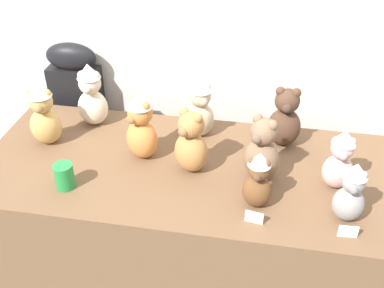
{
  "coord_description": "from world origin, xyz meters",
  "views": [
    {
      "loc": [
        0.29,
        -1.35,
        1.98
      ],
      "look_at": [
        0.0,
        0.25,
        0.86
      ],
      "focal_mm": 43.18,
      "sensor_mm": 36.0,
      "label": 1
    }
  ],
  "objects_px": {
    "teddy_bear_sand": "(200,108)",
    "party_cup_green": "(64,176)",
    "teddy_bear_honey": "(43,114)",
    "teddy_bear_cream": "(91,96)",
    "teddy_bear_ginger": "(141,126)",
    "teddy_bear_cocoa": "(285,119)",
    "instrument_case": "(82,127)",
    "teddy_bear_caramel": "(191,143)",
    "display_table": "(192,227)",
    "teddy_bear_chestnut": "(258,180)",
    "teddy_bear_blush": "(340,160)",
    "teddy_bear_mocha": "(262,151)",
    "teddy_bear_ash": "(351,193)"
  },
  "relations": [
    {
      "from": "instrument_case",
      "to": "teddy_bear_ginger",
      "type": "relative_size",
      "value": 3.17
    },
    {
      "from": "teddy_bear_ash",
      "to": "teddy_bear_chestnut",
      "type": "xyz_separation_m",
      "value": [
        -0.34,
        0.02,
        -0.0
      ]
    },
    {
      "from": "teddy_bear_mocha",
      "to": "party_cup_green",
      "type": "xyz_separation_m",
      "value": [
        -0.79,
        -0.2,
        -0.08
      ]
    },
    {
      "from": "teddy_bear_cocoa",
      "to": "instrument_case",
      "type": "bearing_deg",
      "value": 167.29
    },
    {
      "from": "party_cup_green",
      "to": "teddy_bear_sand",
      "type": "bearing_deg",
      "value": 45.19
    },
    {
      "from": "instrument_case",
      "to": "teddy_bear_ginger",
      "type": "xyz_separation_m",
      "value": [
        0.52,
        -0.5,
        0.38
      ]
    },
    {
      "from": "teddy_bear_blush",
      "to": "teddy_bear_cocoa",
      "type": "bearing_deg",
      "value": 126.77
    },
    {
      "from": "teddy_bear_caramel",
      "to": "teddy_bear_chestnut",
      "type": "relative_size",
      "value": 1.17
    },
    {
      "from": "display_table",
      "to": "teddy_bear_caramel",
      "type": "xyz_separation_m",
      "value": [
        -0.0,
        -0.02,
        0.51
      ]
    },
    {
      "from": "display_table",
      "to": "teddy_bear_sand",
      "type": "bearing_deg",
      "value": 91.94
    },
    {
      "from": "teddy_bear_ash",
      "to": "teddy_bear_chestnut",
      "type": "distance_m",
      "value": 0.34
    },
    {
      "from": "teddy_bear_mocha",
      "to": "teddy_bear_chestnut",
      "type": "xyz_separation_m",
      "value": [
        -0.01,
        -0.18,
        -0.02
      ]
    },
    {
      "from": "party_cup_green",
      "to": "teddy_bear_blush",
      "type": "bearing_deg",
      "value": 10.38
    },
    {
      "from": "teddy_bear_blush",
      "to": "teddy_bear_honey",
      "type": "distance_m",
      "value": 1.31
    },
    {
      "from": "display_table",
      "to": "party_cup_green",
      "type": "distance_m",
      "value": 0.69
    },
    {
      "from": "teddy_bear_sand",
      "to": "teddy_bear_chestnut",
      "type": "bearing_deg",
      "value": -88.71
    },
    {
      "from": "instrument_case",
      "to": "teddy_bear_caramel",
      "type": "height_order",
      "value": "instrument_case"
    },
    {
      "from": "teddy_bear_honey",
      "to": "party_cup_green",
      "type": "xyz_separation_m",
      "value": [
        0.21,
        -0.3,
        -0.1
      ]
    },
    {
      "from": "teddy_bear_ash",
      "to": "party_cup_green",
      "type": "distance_m",
      "value": 1.13
    },
    {
      "from": "teddy_bear_honey",
      "to": "teddy_bear_cream",
      "type": "bearing_deg",
      "value": 41.72
    },
    {
      "from": "teddy_bear_caramel",
      "to": "instrument_case",
      "type": "bearing_deg",
      "value": 171.05
    },
    {
      "from": "instrument_case",
      "to": "teddy_bear_cocoa",
      "type": "relative_size",
      "value": 3.54
    },
    {
      "from": "party_cup_green",
      "to": "teddy_bear_mocha",
      "type": "bearing_deg",
      "value": 14.46
    },
    {
      "from": "teddy_bear_sand",
      "to": "teddy_bear_blush",
      "type": "distance_m",
      "value": 0.68
    },
    {
      "from": "display_table",
      "to": "teddy_bear_honey",
      "type": "relative_size",
      "value": 5.94
    },
    {
      "from": "display_table",
      "to": "teddy_bear_cream",
      "type": "xyz_separation_m",
      "value": [
        -0.55,
        0.27,
        0.53
      ]
    },
    {
      "from": "teddy_bear_ash",
      "to": "teddy_bear_caramel",
      "type": "xyz_separation_m",
      "value": [
        -0.63,
        0.2,
        0.01
      ]
    },
    {
      "from": "teddy_bear_mocha",
      "to": "teddy_bear_caramel",
      "type": "relative_size",
      "value": 1.01
    },
    {
      "from": "display_table",
      "to": "teddy_bear_mocha",
      "type": "distance_m",
      "value": 0.59
    },
    {
      "from": "teddy_bear_ginger",
      "to": "teddy_bear_caramel",
      "type": "bearing_deg",
      "value": 17.77
    },
    {
      "from": "teddy_bear_cream",
      "to": "teddy_bear_caramel",
      "type": "bearing_deg",
      "value": -33.32
    },
    {
      "from": "teddy_bear_ginger",
      "to": "party_cup_green",
      "type": "height_order",
      "value": "teddy_bear_ginger"
    },
    {
      "from": "teddy_bear_cocoa",
      "to": "teddy_bear_ginger",
      "type": "bearing_deg",
      "value": -159.84
    },
    {
      "from": "teddy_bear_sand",
      "to": "teddy_bear_ginger",
      "type": "bearing_deg",
      "value": -167.66
    },
    {
      "from": "instrument_case",
      "to": "teddy_bear_cocoa",
      "type": "xyz_separation_m",
      "value": [
        1.14,
        -0.29,
        0.35
      ]
    },
    {
      "from": "display_table",
      "to": "teddy_bear_cream",
      "type": "height_order",
      "value": "teddy_bear_cream"
    },
    {
      "from": "teddy_bear_blush",
      "to": "teddy_bear_ash",
      "type": "height_order",
      "value": "teddy_bear_blush"
    },
    {
      "from": "teddy_bear_sand",
      "to": "party_cup_green",
      "type": "distance_m",
      "value": 0.69
    },
    {
      "from": "teddy_bear_sand",
      "to": "party_cup_green",
      "type": "relative_size",
      "value": 2.79
    },
    {
      "from": "instrument_case",
      "to": "teddy_bear_sand",
      "type": "relative_size",
      "value": 3.41
    },
    {
      "from": "teddy_bear_honey",
      "to": "display_table",
      "type": "bearing_deg",
      "value": -15.88
    },
    {
      "from": "teddy_bear_cream",
      "to": "teddy_bear_cocoa",
      "type": "relative_size",
      "value": 1.1
    },
    {
      "from": "teddy_bear_mocha",
      "to": "teddy_bear_honey",
      "type": "relative_size",
      "value": 0.94
    },
    {
      "from": "teddy_bear_ginger",
      "to": "teddy_bear_cocoa",
      "type": "bearing_deg",
      "value": 50.76
    },
    {
      "from": "party_cup_green",
      "to": "display_table",
      "type": "bearing_deg",
      "value": 24.94
    },
    {
      "from": "teddy_bear_ginger",
      "to": "display_table",
      "type": "bearing_deg",
      "value": 22.65
    },
    {
      "from": "teddy_bear_ginger",
      "to": "teddy_bear_caramel",
      "type": "relative_size",
      "value": 1.12
    },
    {
      "from": "teddy_bear_ginger",
      "to": "teddy_bear_chestnut",
      "type": "height_order",
      "value": "teddy_bear_ginger"
    },
    {
      "from": "teddy_bear_ash",
      "to": "party_cup_green",
      "type": "bearing_deg",
      "value": -175.06
    },
    {
      "from": "display_table",
      "to": "teddy_bear_sand",
      "type": "relative_size",
      "value": 6.16
    }
  ]
}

